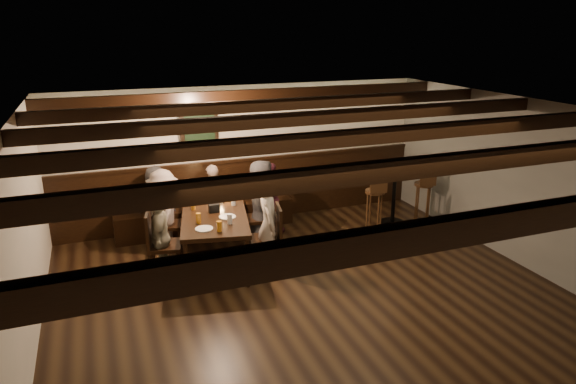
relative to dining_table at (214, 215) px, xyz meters
name	(u,v)px	position (x,y,z in m)	size (l,w,h in m)	color
room	(251,183)	(0.62, 0.18, 0.37)	(7.00, 7.00, 7.00)	black
dining_table	(214,215)	(0.00, 0.00, 0.00)	(1.30, 2.18, 0.76)	black
chair_left_near	(168,234)	(-0.61, 0.58, -0.44)	(0.46, 0.46, 0.86)	black
chair_left_far	(164,257)	(-0.80, -0.30, -0.41)	(0.52, 0.52, 0.96)	black
chair_right_near	(260,227)	(0.79, 0.30, -0.42)	(0.49, 0.49, 0.90)	black
chair_right_far	(267,250)	(0.62, -0.58, -0.41)	(0.51, 0.51, 0.94)	black
person_bench_left	(157,204)	(-0.70, 1.06, -0.08)	(0.60, 0.39, 1.23)	#272729
person_bench_centre	(213,199)	(0.21, 1.03, -0.11)	(0.43, 0.29, 1.19)	gray
person_bench_right	(267,198)	(1.06, 0.70, -0.09)	(0.59, 0.46, 1.22)	#4C1A28
person_left_near	(164,211)	(-0.64, 0.59, -0.05)	(0.84, 0.48, 1.30)	gray
person_left_far	(160,236)	(-0.82, -0.29, -0.10)	(0.70, 0.29, 1.20)	gray
person_right_near	(262,203)	(0.82, 0.29, -0.01)	(0.67, 0.44, 1.38)	#29282B
person_right_far	(269,224)	(0.64, -0.59, -0.02)	(0.50, 0.33, 1.36)	#B9AB9D
pint_a	(195,193)	(-0.13, 0.74, 0.13)	(0.07, 0.07, 0.14)	#BF7219
pint_b	(229,192)	(0.37, 0.59, 0.13)	(0.07, 0.07, 0.14)	#BF7219
pint_c	(193,205)	(-0.27, 0.16, 0.13)	(0.07, 0.07, 0.14)	#BF7219
pint_d	(234,201)	(0.33, 0.14, 0.13)	(0.07, 0.07, 0.14)	silver
pint_e	(199,218)	(-0.31, -0.40, 0.13)	(0.07, 0.07, 0.14)	#BF7219
pint_f	(230,219)	(0.09, -0.58, 0.13)	(0.07, 0.07, 0.14)	silver
pint_g	(219,226)	(-0.11, -0.79, 0.13)	(0.07, 0.07, 0.14)	#BF7219
plate_near	(204,229)	(-0.29, -0.66, 0.07)	(0.24, 0.24, 0.01)	white
plate_far	(227,217)	(0.12, -0.33, 0.07)	(0.24, 0.24, 0.01)	white
condiment_caddy	(214,208)	(-0.01, -0.05, 0.12)	(0.15, 0.10, 0.12)	black
candle	(221,202)	(0.18, 0.27, 0.09)	(0.05, 0.05, 0.05)	beige
high_top_table	(394,187)	(3.25, 0.30, -0.02)	(0.58, 0.58, 1.03)	black
bar_stool_left	(374,210)	(2.75, 0.09, -0.31)	(0.34, 0.36, 1.04)	#362211
bar_stool_right	(423,202)	(3.75, 0.14, -0.31)	(0.34, 0.36, 1.04)	#362211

